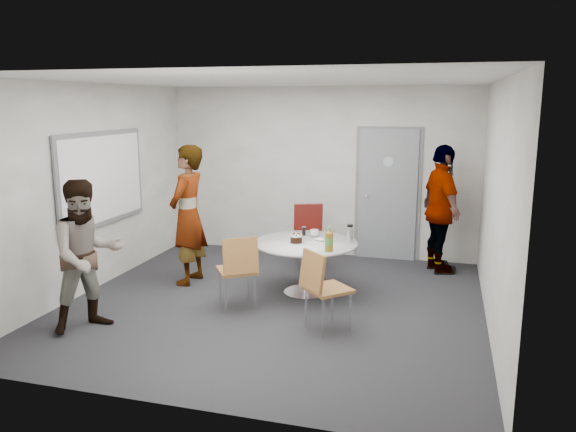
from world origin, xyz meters
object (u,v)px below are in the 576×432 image
(door, at_px, (388,195))
(person_left, at_px, (87,256))
(chair_near_left, at_px, (239,265))
(table, at_px, (307,249))
(chair_near_right, at_px, (321,283))
(person_main, at_px, (188,215))
(chair_far, at_px, (309,229))
(person_right, at_px, (441,209))
(whiteboard, at_px, (103,178))

(door, height_order, person_left, door)
(chair_near_left, bearing_deg, table, 17.46)
(door, bearing_deg, table, -111.74)
(chair_near_right, bearing_deg, chair_near_left, -152.93)
(table, distance_m, person_main, 1.72)
(table, bearing_deg, chair_near_left, -129.06)
(person_main, bearing_deg, door, 129.94)
(chair_near_left, relative_size, chair_far, 0.96)
(door, xyz_separation_m, chair_far, (-1.06, -0.83, -0.44))
(chair_near_left, distance_m, person_left, 1.70)
(chair_far, height_order, person_left, person_left)
(person_right, bearing_deg, door, 33.85)
(whiteboard, distance_m, person_main, 1.23)
(chair_far, bearing_deg, whiteboard, 10.27)
(door, relative_size, person_right, 1.14)
(table, bearing_deg, chair_near_right, -69.16)
(table, bearing_deg, person_left, -139.18)
(whiteboard, height_order, chair_near_left, whiteboard)
(whiteboard, height_order, table, whiteboard)
(chair_far, xyz_separation_m, person_right, (1.89, 0.30, 0.35))
(person_main, relative_size, person_right, 1.02)
(table, distance_m, chair_near_left, 1.02)
(person_right, bearing_deg, whiteboard, 88.43)
(chair_near_left, xyz_separation_m, person_right, (2.27, 2.26, 0.37))
(table, height_order, chair_near_right, table)
(person_left, bearing_deg, chair_far, 5.04)
(chair_near_right, relative_size, person_main, 0.48)
(chair_near_right, height_order, chair_far, chair_far)
(door, xyz_separation_m, chair_near_right, (-0.36, -3.14, -0.47))
(chair_far, height_order, person_main, person_main)
(table, height_order, chair_far, table)
(chair_far, height_order, person_right, person_right)
(table, xyz_separation_m, person_left, (-2.02, -1.75, 0.23))
(chair_near_right, xyz_separation_m, person_main, (-2.11, 1.16, 0.40))
(door, bearing_deg, whiteboard, -147.34)
(chair_far, bearing_deg, person_right, 169.00)
(chair_near_left, bearing_deg, chair_far, 45.59)
(door, xyz_separation_m, person_main, (-2.48, -1.97, -0.08))
(whiteboard, xyz_separation_m, chair_far, (2.50, 1.45, -0.86))
(whiteboard, distance_m, chair_far, 3.02)
(chair_near_left, xyz_separation_m, person_left, (-1.38, -0.95, 0.27))
(person_main, bearing_deg, person_left, -9.51)
(table, relative_size, chair_near_left, 1.45)
(person_main, height_order, person_left, person_main)
(table, height_order, person_right, person_right)
(table, xyz_separation_m, person_right, (1.62, 1.47, 0.33))
(table, height_order, person_left, person_left)
(door, relative_size, chair_far, 2.22)
(chair_near_right, distance_m, person_left, 2.55)
(chair_near_left, relative_size, person_main, 0.48)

